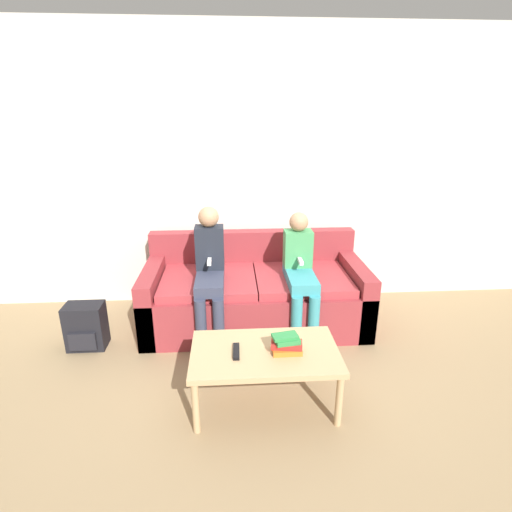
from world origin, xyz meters
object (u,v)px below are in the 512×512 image
object	(u,v)px
person_right	(300,270)
person_left	(210,268)
tv_remote	(236,351)
backpack	(86,327)
coffee_table	(265,356)
couch	(255,294)

from	to	relation	value
person_right	person_left	bearing A→B (deg)	179.18
tv_remote	backpack	distance (m)	1.46
coffee_table	backpack	size ratio (longest dim) A/B	2.49
couch	coffee_table	distance (m)	1.12
coffee_table	backpack	xyz separation A→B (m)	(-1.40, 0.77, -0.17)
couch	tv_remote	distance (m)	1.15
person_right	tv_remote	size ratio (longest dim) A/B	6.12
person_left	tv_remote	xyz separation A→B (m)	(0.20, -0.93, -0.21)
person_left	backpack	bearing A→B (deg)	-171.79
person_left	backpack	distance (m)	1.12
person_right	tv_remote	xyz separation A→B (m)	(-0.56, -0.92, -0.18)
coffee_table	tv_remote	world-z (taller)	tv_remote
person_right	tv_remote	world-z (taller)	person_right
couch	tv_remote	xyz separation A→B (m)	(-0.19, -1.13, 0.14)
tv_remote	backpack	world-z (taller)	tv_remote
couch	backpack	bearing A→B (deg)	-166.04
coffee_table	person_left	bearing A→B (deg)	112.70
couch	tv_remote	bearing A→B (deg)	-99.68
tv_remote	backpack	xyz separation A→B (m)	(-1.22, 0.78, -0.22)
couch	backpack	xyz separation A→B (m)	(-1.41, -0.35, -0.08)
tv_remote	couch	bearing A→B (deg)	81.38
tv_remote	backpack	size ratio (longest dim) A/B	0.45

